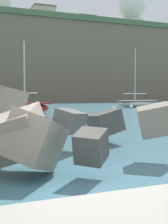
{
  "coord_description": "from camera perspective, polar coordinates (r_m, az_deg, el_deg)",
  "views": [
    {
      "loc": [
        -1.41,
        -6.18,
        1.84
      ],
      "look_at": [
        1.23,
        0.5,
        1.4
      ],
      "focal_mm": 48.84,
      "sensor_mm": 36.0,
      "label": 1
    }
  ],
  "objects": [
    {
      "name": "headland_bluff",
      "position": [
        85.09,
        -4.41,
        8.7
      ],
      "size": [
        104.81,
        35.71,
        19.16
      ],
      "color": "#756651",
      "rests_on": "ground"
    },
    {
      "name": "mooring_buoy_inner",
      "position": [
        37.8,
        8.83,
        0.98
      ],
      "size": [
        0.44,
        0.44,
        0.44
      ],
      "color": "silver",
      "rests_on": "ground"
    },
    {
      "name": "mooring_buoy_middle",
      "position": [
        32.67,
        5.59,
        0.62
      ],
      "size": [
        0.44,
        0.44,
        0.44
      ],
      "color": "silver",
      "rests_on": "ground"
    },
    {
      "name": "station_building_east",
      "position": [
        89.97,
        0.02,
        16.04
      ],
      "size": [
        5.09,
        5.96,
        4.47
      ],
      "color": "silver",
      "rests_on": "headland_bluff"
    },
    {
      "name": "ground_plane",
      "position": [
        6.6,
        -8.58,
        -12.71
      ],
      "size": [
        400.0,
        400.0,
        0.0
      ],
      "primitive_type": "plane",
      "color": "#42707F"
    },
    {
      "name": "boat_mid_left",
      "position": [
        41.51,
        10.01,
        1.63
      ],
      "size": [
        5.85,
        1.84,
        7.79
      ],
      "color": "beige",
      "rests_on": "ground"
    },
    {
      "name": "radar_dome",
      "position": [
        88.42,
        8.97,
        18.29
      ],
      "size": [
        7.35,
        7.35,
        10.12
      ],
      "color": "silver",
      "rests_on": "headland_bluff"
    },
    {
      "name": "station_building_central",
      "position": [
        80.45,
        -7.78,
        17.37
      ],
      "size": [
        5.47,
        6.8,
        4.06
      ],
      "color": "#B2ADA3",
      "rests_on": "headland_bluff"
    },
    {
      "name": "boat_near_centre",
      "position": [
        27.68,
        -10.45,
        0.77
      ],
      "size": [
        4.54,
        2.84,
        6.44
      ],
      "color": "maroon",
      "rests_on": "ground"
    }
  ]
}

